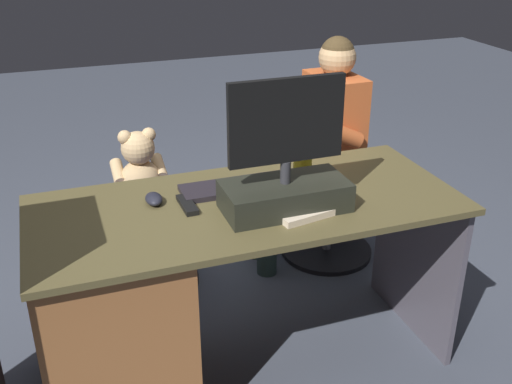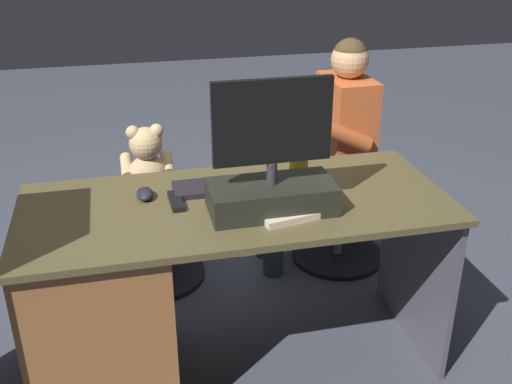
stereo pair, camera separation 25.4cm
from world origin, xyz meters
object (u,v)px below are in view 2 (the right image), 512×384
Objects in this scene: office_chair_teddy at (153,228)px; keyboard at (229,185)px; teddy_bear at (147,163)px; desk at (129,294)px; visitor_chair at (340,211)px; cup at (299,167)px; person at (328,139)px; computer_mouse at (145,194)px; monitor at (272,179)px; tv_remote at (176,201)px.

keyboard is at bearing 115.07° from office_chair_teddy.
desk is at bearing 79.27° from teddy_bear.
cup is at bearing 53.13° from visitor_chair.
teddy_bear reaches higher than visitor_chair.
person is at bearing -1.79° from visitor_chair.
person reaches higher than cup.
person reaches higher than teddy_bear.
teddy_bear is (0.55, -0.57, -0.16)m from cup.
keyboard is at bearing -176.71° from computer_mouse.
keyboard is at bearing 3.92° from cup.
desk is 3.22× the size of visitor_chair.
person is (-0.85, 0.03, 0.39)m from office_chair_teddy.
monitor is at bearing 115.73° from office_chair_teddy.
office_chair_teddy is at bearing -64.93° from keyboard.
keyboard is at bearing 39.05° from visitor_chair.
visitor_chair is at bearing -150.18° from computer_mouse.
teddy_bear reaches higher than desk.
monitor reaches higher than office_chair_teddy.
teddy_bear is at bearing -86.38° from tv_remote.
visitor_chair is (-0.94, 0.03, -0.00)m from office_chair_teddy.
monitor reaches higher than person.
desk is at bearing 79.09° from office_chair_teddy.
cup reaches higher than keyboard.
computer_mouse is at bearing 3.59° from cup.
person reaches higher than office_chair_teddy.
computer_mouse is at bearing 86.00° from office_chair_teddy.
desk is at bearing 33.99° from person.
desk is 0.75m from teddy_bear.
cup reaches higher than teddy_bear.
tv_remote reaches higher than visitor_chair.
monitor is 0.26m from keyboard.
office_chair_teddy is at bearing -86.28° from tv_remote.
person is at bearing -147.75° from computer_mouse.
teddy_bear is (-0.13, -0.70, 0.22)m from desk.
computer_mouse is at bearing 32.25° from person.
keyboard is 0.87× the size of office_chair_teddy.
keyboard is at bearing 114.62° from teddy_bear.
teddy_bear is at bearing -64.60° from monitor.
person reaches higher than keyboard.
keyboard reaches higher than office_chair_teddy.
visitor_chair is at bearing 178.21° from person.
computer_mouse is 1.06m from person.
cup reaches higher than computer_mouse.
cup is (-0.59, -0.04, 0.03)m from computer_mouse.
keyboard is (0.11, -0.21, -0.11)m from monitor.
office_chair_teddy is 1.41× the size of teddy_bear.
monitor is at bearing 169.72° from desk.
teddy_bear is 1.00m from visitor_chair.
keyboard is at bearing 43.06° from person.
desk is at bearing 31.71° from visitor_chair.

